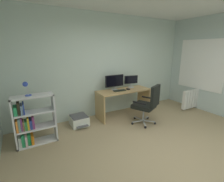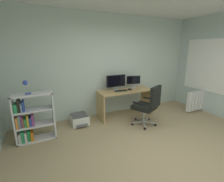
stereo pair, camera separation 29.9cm
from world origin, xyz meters
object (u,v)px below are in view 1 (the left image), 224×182
keyboard (120,91)px  printer (79,120)px  office_chair (148,103)px  computer_mouse (128,89)px  radiator (195,98)px  desk_lamp (26,87)px  monitor_secondary (131,80)px  bookshelf (31,122)px  monitor_main (114,81)px  desk (124,97)px

keyboard → printer: 1.31m
office_chair → printer: 1.76m
computer_mouse → office_chair: size_ratio=0.10×
keyboard → computer_mouse: computer_mouse is taller
radiator → office_chair: bearing=-177.2°
desk_lamp → keyboard: bearing=6.5°
monitor_secondary → radiator: 2.16m
radiator → bookshelf: bearing=175.4°
monitor_main → printer: monitor_main is taller
computer_mouse → printer: bearing=172.7°
desk_lamp → monitor_secondary: bearing=9.1°
monitor_main → monitor_secondary: 0.56m
computer_mouse → office_chair: 0.76m
office_chair → bookshelf: office_chair is taller
bookshelf → radiator: bookshelf is taller
bookshelf → printer: size_ratio=1.97×
office_chair → computer_mouse: bearing=96.4°
office_chair → desk_lamp: 2.69m
keyboard → desk_lamp: bearing=-169.9°
keyboard → bookshelf: bookshelf is taller
computer_mouse → printer: size_ratio=0.20×
monitor_main → keyboard: 0.30m
office_chair → printer: (-1.50, 0.80, -0.43)m
desk → monitor_main: 0.50m
monitor_secondary → computer_mouse: monitor_secondary is taller
monitor_secondary → office_chair: bearing=-99.4°
office_chair → desk_lamp: bearing=169.6°
bookshelf → printer: 1.18m
printer → bookshelf: bearing=-162.9°
desk_lamp → desk: bearing=7.2°
monitor_main → printer: bearing=-174.5°
desk → computer_mouse: (0.12, -0.05, 0.21)m
office_chair → keyboard: bearing=116.2°
monitor_main → radiator: size_ratio=0.53×
desk_lamp → printer: desk_lamp is taller
keyboard → bookshelf: size_ratio=0.34×
monitor_secondary → bookshelf: size_ratio=0.40×
desk_lamp → printer: size_ratio=0.53×
bookshelf → radiator: size_ratio=0.94×
monitor_main → radiator: bearing=-18.2°
desk → office_chair: bearing=-75.7°
computer_mouse → bookshelf: size_ratio=0.10×
radiator → desk: bearing=163.3°
monitor_main → bookshelf: monitor_main is taller
desk → radiator: desk is taller
printer → monitor_main: bearing=5.5°
monitor_secondary → desk_lamp: size_ratio=1.50×
keyboard → desk: bearing=19.3°
keyboard → monitor_secondary: bearing=23.3°
desk → desk_lamp: (-2.38, -0.30, 0.63)m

